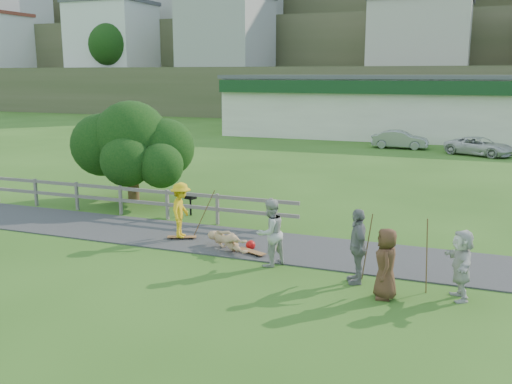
% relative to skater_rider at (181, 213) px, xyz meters
% --- Properties ---
extents(ground, '(260.00, 260.00, 0.00)m').
position_rel_skater_rider_xyz_m(ground, '(0.26, -1.16, -0.88)').
color(ground, '#2C5718').
rests_on(ground, ground).
extents(path, '(34.00, 3.00, 0.04)m').
position_rel_skater_rider_xyz_m(path, '(0.26, 0.34, -0.86)').
color(path, '#343436').
rests_on(path, ground).
extents(fence, '(15.05, 0.10, 1.10)m').
position_rel_skater_rider_xyz_m(fence, '(-4.36, 2.14, -0.16)').
color(fence, slate).
rests_on(fence, ground).
extents(strip_mall, '(32.50, 10.75, 5.10)m').
position_rel_skater_rider_xyz_m(strip_mall, '(4.26, 33.78, 1.70)').
color(strip_mall, beige).
rests_on(strip_mall, ground).
extents(hillside, '(220.00, 67.00, 47.50)m').
position_rel_skater_rider_xyz_m(hillside, '(0.26, 90.15, 13.54)').
color(hillside, '#45502F').
rests_on(hillside, ground).
extents(skater_rider, '(0.89, 1.25, 1.76)m').
position_rel_skater_rider_xyz_m(skater_rider, '(0.00, 0.00, 0.00)').
color(skater_rider, yellow).
rests_on(skater_rider, ground).
extents(skater_fallen, '(1.23, 1.68, 0.62)m').
position_rel_skater_rider_xyz_m(skater_fallen, '(1.83, -0.52, -0.57)').
color(skater_fallen, tan).
rests_on(skater_fallen, ground).
extents(spectator_a, '(1.05, 1.13, 1.87)m').
position_rel_skater_rider_xyz_m(spectator_a, '(3.46, -1.31, 0.06)').
color(spectator_a, '#B8B7B4').
rests_on(spectator_a, ground).
extents(spectator_b, '(0.84, 1.22, 1.92)m').
position_rel_skater_rider_xyz_m(spectator_b, '(5.96, -1.76, 0.08)').
color(spectator_b, gray).
rests_on(spectator_b, ground).
extents(spectator_c, '(0.69, 0.92, 1.70)m').
position_rel_skater_rider_xyz_m(spectator_c, '(6.78, -2.54, -0.03)').
color(spectator_c, '#513220').
rests_on(spectator_c, ground).
extents(spectator_d, '(0.88, 1.64, 1.69)m').
position_rel_skater_rider_xyz_m(spectator_d, '(8.43, -1.95, -0.03)').
color(spectator_d, beige).
rests_on(spectator_d, ground).
extents(car_silver, '(3.88, 1.35, 1.28)m').
position_rel_skater_rider_xyz_m(car_silver, '(3.50, 25.73, -0.24)').
color(car_silver, gray).
rests_on(car_silver, ground).
extents(car_white, '(4.70, 3.54, 1.19)m').
position_rel_skater_rider_xyz_m(car_white, '(8.77, 23.98, -0.28)').
color(car_white, silver).
rests_on(car_white, ground).
extents(tree, '(4.90, 4.90, 3.73)m').
position_rel_skater_rider_xyz_m(tree, '(-4.56, 4.26, 0.99)').
color(tree, black).
rests_on(tree, ground).
extents(bbq, '(0.45, 0.38, 0.84)m').
position_rel_skater_rider_xyz_m(bbq, '(-1.23, 2.96, -0.46)').
color(bbq, black).
rests_on(bbq, ground).
extents(longboard_rider, '(0.94, 0.55, 0.10)m').
position_rel_skater_rider_xyz_m(longboard_rider, '(0.00, 0.00, -0.83)').
color(longboard_rider, brown).
rests_on(longboard_rider, ground).
extents(longboard_fallen, '(1.02, 0.62, 0.11)m').
position_rel_skater_rider_xyz_m(longboard_fallen, '(2.63, -0.62, -0.82)').
color(longboard_fallen, brown).
rests_on(longboard_fallen, ground).
extents(helmet, '(0.29, 0.29, 0.29)m').
position_rel_skater_rider_xyz_m(helmet, '(2.43, -0.17, -0.73)').
color(helmet, red).
rests_on(helmet, ground).
extents(pole_rider, '(0.03, 0.03, 1.80)m').
position_rel_skater_rider_xyz_m(pole_rider, '(0.60, 0.40, 0.02)').
color(pole_rider, brown).
rests_on(pole_rider, ground).
extents(pole_spec_left, '(0.03, 0.03, 1.77)m').
position_rel_skater_rider_xyz_m(pole_spec_left, '(6.15, -1.48, 0.01)').
color(pole_spec_left, brown).
rests_on(pole_spec_left, ground).
extents(pole_spec_right, '(0.03, 0.03, 1.85)m').
position_rel_skater_rider_xyz_m(pole_spec_right, '(7.64, -1.85, 0.05)').
color(pole_spec_right, brown).
rests_on(pole_spec_right, ground).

